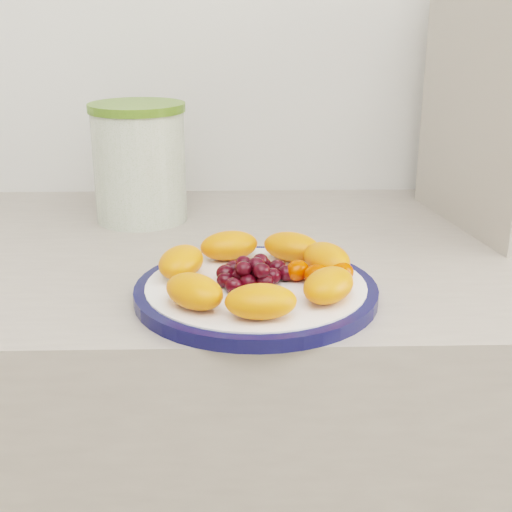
{
  "coord_description": "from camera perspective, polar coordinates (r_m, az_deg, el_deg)",
  "views": [
    {
      "loc": [
        -0.13,
        0.29,
        1.21
      ],
      "look_at": [
        -0.11,
        1.02,
        0.95
      ],
      "focal_mm": 50.0,
      "sensor_mm": 36.0,
      "label": 1
    }
  ],
  "objects": [
    {
      "name": "canister_lid",
      "position": [
        1.06,
        -9.54,
        11.65
      ],
      "size": [
        0.15,
        0.15,
        0.01
      ],
      "primitive_type": "cylinder",
      "rotation": [
        0.0,
        0.0,
        0.09
      ],
      "color": "#4F7224",
      "rests_on": "canister"
    },
    {
      "name": "plate_face",
      "position": [
        0.79,
        0.0,
        -2.82
      ],
      "size": [
        0.25,
        0.25,
        0.02
      ],
      "primitive_type": "cylinder",
      "color": "white",
      "rests_on": "counter"
    },
    {
      "name": "plate_rim",
      "position": [
        0.79,
        0.0,
        -2.89
      ],
      "size": [
        0.27,
        0.27,
        0.01
      ],
      "primitive_type": "cylinder",
      "color": "#0C0E3A",
      "rests_on": "counter"
    },
    {
      "name": "fruit_plate",
      "position": [
        0.79,
        0.53,
        -1.08
      ],
      "size": [
        0.23,
        0.23,
        0.03
      ],
      "color": "#FF5C0E",
      "rests_on": "plate_face"
    },
    {
      "name": "canister",
      "position": [
        1.08,
        -9.28,
        7.06
      ],
      "size": [
        0.15,
        0.15,
        0.16
      ],
      "primitive_type": "cylinder",
      "rotation": [
        0.0,
        0.0,
        0.09
      ],
      "color": "#375B0D",
      "rests_on": "counter"
    }
  ]
}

